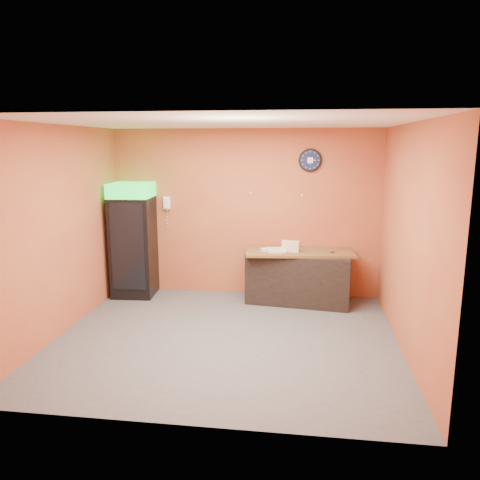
# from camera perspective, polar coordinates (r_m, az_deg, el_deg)

# --- Properties ---
(floor) EXTENTS (4.50, 4.50, 0.00)m
(floor) POSITION_cam_1_polar(r_m,az_deg,el_deg) (6.38, -1.72, -11.88)
(floor) COLOR #47474C
(floor) RESTS_ON ground
(back_wall) EXTENTS (4.50, 0.02, 2.80)m
(back_wall) POSITION_cam_1_polar(r_m,az_deg,el_deg) (7.91, 0.58, 3.30)
(back_wall) COLOR #AF6131
(back_wall) RESTS_ON floor
(left_wall) EXTENTS (0.02, 4.00, 2.80)m
(left_wall) POSITION_cam_1_polar(r_m,az_deg,el_deg) (6.70, -21.14, 1.01)
(left_wall) COLOR #AF6131
(left_wall) RESTS_ON floor
(right_wall) EXTENTS (0.02, 4.00, 2.80)m
(right_wall) POSITION_cam_1_polar(r_m,az_deg,el_deg) (6.02, 19.83, -0.02)
(right_wall) COLOR #AF6131
(right_wall) RESTS_ON floor
(ceiling) EXTENTS (4.50, 4.00, 0.02)m
(ceiling) POSITION_cam_1_polar(r_m,az_deg,el_deg) (5.86, -1.89, 14.13)
(ceiling) COLOR white
(ceiling) RESTS_ON back_wall
(beverage_cooler) EXTENTS (0.71, 0.73, 1.92)m
(beverage_cooler) POSITION_cam_1_polar(r_m,az_deg,el_deg) (8.06, -12.97, -0.19)
(beverage_cooler) COLOR black
(beverage_cooler) RESTS_ON floor
(prep_counter) EXTENTS (1.71, 0.92, 0.82)m
(prep_counter) POSITION_cam_1_polar(r_m,az_deg,el_deg) (7.70, 7.18, -4.55)
(prep_counter) COLOR black
(prep_counter) RESTS_ON floor
(wall_clock) EXTENTS (0.37, 0.06, 0.37)m
(wall_clock) POSITION_cam_1_polar(r_m,az_deg,el_deg) (7.75, 8.55, 9.60)
(wall_clock) COLOR black
(wall_clock) RESTS_ON back_wall
(wall_phone) EXTENTS (0.12, 0.10, 0.21)m
(wall_phone) POSITION_cam_1_polar(r_m,az_deg,el_deg) (8.11, -8.92, 4.50)
(wall_phone) COLOR white
(wall_phone) RESTS_ON back_wall
(butcher_paper) EXTENTS (1.78, 0.90, 0.04)m
(butcher_paper) POSITION_cam_1_polar(r_m,az_deg,el_deg) (7.60, 7.26, -1.44)
(butcher_paper) COLOR brown
(butcher_paper) RESTS_ON prep_counter
(sub_roll_stack) EXTENTS (0.29, 0.15, 0.18)m
(sub_roll_stack) POSITION_cam_1_polar(r_m,az_deg,el_deg) (7.47, 6.19, -0.78)
(sub_roll_stack) COLOR beige
(sub_roll_stack) RESTS_ON butcher_paper
(wrapped_sandwich_left) EXTENTS (0.32, 0.22, 0.04)m
(wrapped_sandwich_left) POSITION_cam_1_polar(r_m,az_deg,el_deg) (7.54, 3.70, -1.14)
(wrapped_sandwich_left) COLOR silver
(wrapped_sandwich_left) RESTS_ON butcher_paper
(wrapped_sandwich_mid) EXTENTS (0.29, 0.15, 0.04)m
(wrapped_sandwich_mid) POSITION_cam_1_polar(r_m,az_deg,el_deg) (7.41, 4.54, -1.40)
(wrapped_sandwich_mid) COLOR silver
(wrapped_sandwich_mid) RESTS_ON butcher_paper
(wrapped_sandwich_right) EXTENTS (0.29, 0.13, 0.04)m
(wrapped_sandwich_right) POSITION_cam_1_polar(r_m,az_deg,el_deg) (7.58, 4.35, -1.09)
(wrapped_sandwich_right) COLOR silver
(wrapped_sandwich_right) RESTS_ON butcher_paper
(kitchen_tool) EXTENTS (0.06, 0.06, 0.06)m
(kitchen_tool) POSITION_cam_1_polar(r_m,az_deg,el_deg) (7.74, 5.94, -0.79)
(kitchen_tool) COLOR silver
(kitchen_tool) RESTS_ON butcher_paper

